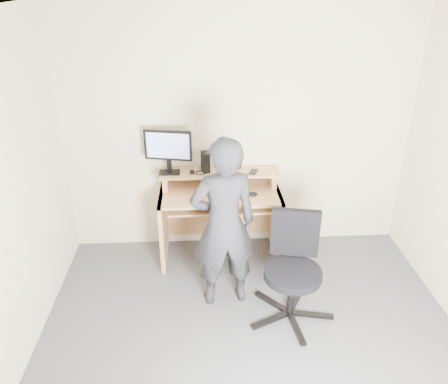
{
  "coord_description": "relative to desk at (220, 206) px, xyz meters",
  "views": [
    {
      "loc": [
        -0.38,
        -2.4,
        2.68
      ],
      "look_at": [
        -0.18,
        1.05,
        0.95
      ],
      "focal_mm": 35.0,
      "sensor_mm": 36.0,
      "label": 1
    }
  ],
  "objects": [
    {
      "name": "mouse",
      "position": [
        0.31,
        -0.18,
        0.22
      ],
      "size": [
        0.11,
        0.09,
        0.04
      ],
      "primitive_type": "ellipsoid",
      "rotation": [
        0.0,
        0.0,
        -0.35
      ],
      "color": "black",
      "rests_on": "desk"
    },
    {
      "name": "headphones",
      "position": [
        -0.17,
        0.13,
        0.37
      ],
      "size": [
        0.19,
        0.19,
        0.06
      ],
      "primitive_type": "torus",
      "rotation": [
        0.26,
        0.0,
        -0.3
      ],
      "color": "silver",
      "rests_on": "desk"
    },
    {
      "name": "travel_mug",
      "position": [
        0.17,
        0.08,
        0.46
      ],
      "size": [
        0.09,
        0.09,
        0.2
      ],
      "primitive_type": "cylinder",
      "rotation": [
        0.0,
        0.0,
        0.01
      ],
      "color": "silver",
      "rests_on": "desk"
    },
    {
      "name": "smartphone",
      "position": [
        0.34,
        0.03,
        0.37
      ],
      "size": [
        0.1,
        0.14,
        0.01
      ],
      "primitive_type": "cube",
      "rotation": [
        0.0,
        0.0,
        -0.3
      ],
      "color": "black",
      "rests_on": "desk"
    },
    {
      "name": "ground",
      "position": [
        0.2,
        -1.53,
        -0.55
      ],
      "size": [
        3.5,
        3.5,
        0.0
      ],
      "primitive_type": "plane",
      "color": "#525257",
      "rests_on": "ground"
    },
    {
      "name": "person",
      "position": [
        -0.0,
        -0.77,
        0.24
      ],
      "size": [
        0.63,
        0.46,
        1.57
      ],
      "primitive_type": "imported",
      "rotation": [
        0.0,
        0.0,
        3.31
      ],
      "color": "black",
      "rests_on": "ground"
    },
    {
      "name": "office_chair",
      "position": [
        0.57,
        -0.97,
        -0.05
      ],
      "size": [
        0.73,
        0.72,
        0.92
      ],
      "rotation": [
        0.0,
        0.0,
        -0.2
      ],
      "color": "black",
      "rests_on": "ground"
    },
    {
      "name": "monitor",
      "position": [
        -0.5,
        0.05,
        0.63
      ],
      "size": [
        0.46,
        0.13,
        0.44
      ],
      "rotation": [
        0.0,
        0.0,
        -0.2
      ],
      "color": "black",
      "rests_on": "desk"
    },
    {
      "name": "charger",
      "position": [
        -0.27,
        0.02,
        0.38
      ],
      "size": [
        0.05,
        0.04,
        0.03
      ],
      "primitive_type": "cube",
      "rotation": [
        0.0,
        0.0,
        0.03
      ],
      "color": "black",
      "rests_on": "desk"
    },
    {
      "name": "external_drive",
      "position": [
        -0.14,
        0.08,
        0.46
      ],
      "size": [
        0.09,
        0.14,
        0.2
      ],
      "primitive_type": "cube",
      "rotation": [
        0.0,
        0.0,
        0.19
      ],
      "color": "black",
      "rests_on": "desk"
    },
    {
      "name": "keyboard",
      "position": [
        -0.13,
        -0.17,
        0.12
      ],
      "size": [
        0.49,
        0.27,
        0.03
      ],
      "primitive_type": "cube",
      "rotation": [
        0.0,
        0.0,
        -0.19
      ],
      "color": "black",
      "rests_on": "desk"
    },
    {
      "name": "ceiling",
      "position": [
        0.2,
        -1.53,
        1.95
      ],
      "size": [
        3.5,
        3.5,
        0.02
      ],
      "primitive_type": "cube",
      "color": "white",
      "rests_on": "back_wall"
    },
    {
      "name": "desk",
      "position": [
        0.0,
        0.0,
        0.0
      ],
      "size": [
        1.2,
        0.6,
        0.91
      ],
      "color": "tan",
      "rests_on": "ground"
    },
    {
      "name": "back_wall",
      "position": [
        0.2,
        0.22,
        0.7
      ],
      "size": [
        3.5,
        0.02,
        2.5
      ],
      "primitive_type": "cube",
      "color": "beige",
      "rests_on": "ground"
    }
  ]
}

